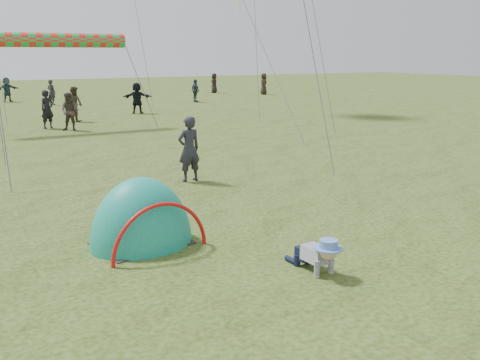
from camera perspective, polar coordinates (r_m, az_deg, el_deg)
ground at (r=9.27m, az=6.72°, el=-8.31°), size 140.00×140.00×0.00m
crawling_toddler at (r=8.64m, az=8.33°, el=-7.78°), size 0.62×0.85×0.63m
popup_tent at (r=10.04m, az=-10.41°, el=-6.70°), size 2.14×1.86×2.49m
standing_adult at (r=14.52m, az=-5.46°, el=3.30°), size 0.68×0.48×1.78m
crowd_person_1 at (r=28.89m, az=-17.23°, el=7.75°), size 0.99×1.08×1.79m
crowd_person_2 at (r=39.02m, az=-4.77°, el=9.47°), size 0.49×0.99×1.63m
crowd_person_4 at (r=46.31m, az=2.54°, el=10.20°), size 0.88×1.03×1.79m
crowd_person_5 at (r=31.96m, az=-10.92°, el=8.59°), size 1.73×1.20×1.80m
crowd_person_6 at (r=38.98m, az=-19.47°, el=8.81°), size 0.70×0.74×1.70m
crowd_person_7 at (r=25.45m, az=-17.70°, el=6.95°), size 1.05×0.99×1.71m
crowd_person_10 at (r=48.36m, az=-2.76°, el=10.29°), size 0.98×0.97×1.72m
crowd_person_11 at (r=42.56m, az=-23.59°, el=8.83°), size 1.72×1.04×1.77m
crowd_person_12 at (r=26.46m, az=-19.86°, el=7.09°), size 0.77×0.65×1.78m
rainbow_tube_kite at (r=25.79m, az=-19.64°, el=13.89°), size 6.69×0.64×0.64m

